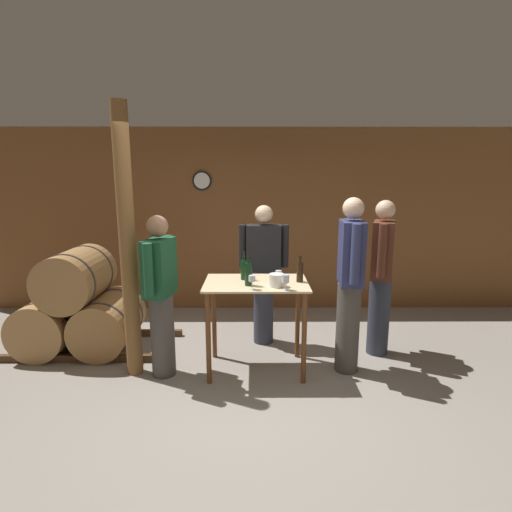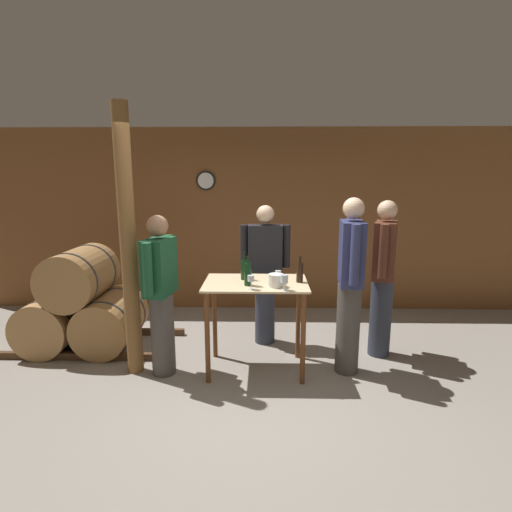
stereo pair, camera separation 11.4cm
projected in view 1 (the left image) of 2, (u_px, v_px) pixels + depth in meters
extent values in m
plane|color=gray|center=(250.00, 390.00, 3.83)|extent=(14.00, 14.00, 0.00)
cube|color=brown|center=(251.00, 221.00, 5.96)|extent=(8.40, 0.05, 2.70)
cylinder|color=black|center=(202.00, 181.00, 5.80)|extent=(0.28, 0.03, 0.28)
cylinder|color=white|center=(202.00, 181.00, 5.79)|extent=(0.23, 0.01, 0.23)
cube|color=#4C331E|center=(69.00, 358.00, 4.40)|extent=(2.25, 0.06, 0.08)
cube|color=#4C331E|center=(94.00, 333.00, 5.10)|extent=(2.25, 0.06, 0.08)
cylinder|color=#AD7F4C|center=(52.00, 323.00, 4.69)|extent=(0.64, 0.89, 0.64)
cylinder|color=#38383D|center=(40.00, 331.00, 4.43)|extent=(0.66, 0.03, 0.66)
cylinder|color=#38383D|center=(63.00, 315.00, 4.96)|extent=(0.66, 0.03, 0.66)
cylinder|color=#9E7242|center=(109.00, 322.00, 4.70)|extent=(0.64, 0.89, 0.64)
cylinder|color=#38383D|center=(100.00, 331.00, 4.43)|extent=(0.66, 0.03, 0.66)
cylinder|color=#38383D|center=(117.00, 315.00, 4.96)|extent=(0.66, 0.03, 0.66)
cylinder|color=#9E7242|center=(76.00, 277.00, 4.59)|extent=(0.64, 0.89, 0.64)
cylinder|color=#38383D|center=(65.00, 284.00, 4.32)|extent=(0.66, 0.03, 0.66)
cylinder|color=#38383D|center=(86.00, 272.00, 4.85)|extent=(0.66, 0.03, 0.66)
cube|color=beige|center=(256.00, 283.00, 4.06)|extent=(1.05, 0.70, 0.02)
cylinder|color=brown|center=(208.00, 339.00, 3.87)|extent=(0.05, 0.05, 0.94)
cylinder|color=brown|center=(304.00, 338.00, 3.87)|extent=(0.05, 0.05, 0.94)
cylinder|color=brown|center=(214.00, 318.00, 4.43)|extent=(0.05, 0.05, 0.94)
cylinder|color=brown|center=(298.00, 317.00, 4.44)|extent=(0.05, 0.05, 0.94)
cylinder|color=brown|center=(128.00, 245.00, 3.90)|extent=(0.16, 0.16, 2.70)
cylinder|color=black|center=(244.00, 270.00, 4.14)|extent=(0.07, 0.07, 0.20)
cylinder|color=black|center=(244.00, 257.00, 4.11)|extent=(0.02, 0.02, 0.09)
cylinder|color=black|center=(244.00, 253.00, 4.10)|extent=(0.03, 0.03, 0.02)
cylinder|color=black|center=(249.00, 274.00, 3.91)|extent=(0.07, 0.07, 0.22)
cylinder|color=black|center=(249.00, 260.00, 3.88)|extent=(0.02, 0.02, 0.07)
cylinder|color=black|center=(249.00, 257.00, 3.88)|extent=(0.03, 0.03, 0.02)
cylinder|color=black|center=(300.00, 272.00, 4.04)|extent=(0.07, 0.07, 0.20)
cylinder|color=black|center=(300.00, 259.00, 4.02)|extent=(0.02, 0.02, 0.07)
cylinder|color=black|center=(300.00, 257.00, 4.01)|extent=(0.03, 0.03, 0.02)
cylinder|color=silver|center=(252.00, 289.00, 3.79)|extent=(0.06, 0.06, 0.00)
cylinder|color=silver|center=(252.00, 285.00, 3.79)|extent=(0.01, 0.01, 0.08)
cylinder|color=silver|center=(252.00, 278.00, 3.77)|extent=(0.06, 0.06, 0.06)
cylinder|color=silver|center=(278.00, 283.00, 4.02)|extent=(0.06, 0.06, 0.00)
cylinder|color=silver|center=(278.00, 279.00, 4.01)|extent=(0.01, 0.01, 0.07)
cylinder|color=silver|center=(279.00, 273.00, 4.00)|extent=(0.06, 0.06, 0.06)
cylinder|color=silver|center=(285.00, 290.00, 3.78)|extent=(0.06, 0.06, 0.00)
cylinder|color=silver|center=(285.00, 286.00, 3.77)|extent=(0.01, 0.01, 0.07)
cylinder|color=silver|center=(285.00, 278.00, 3.75)|extent=(0.07, 0.07, 0.07)
cylinder|color=white|center=(277.00, 280.00, 3.88)|extent=(0.15, 0.15, 0.13)
cylinder|color=#333847|center=(264.00, 307.00, 4.86)|extent=(0.24, 0.24, 0.89)
cube|color=black|center=(264.00, 248.00, 4.72)|extent=(0.40, 0.22, 0.56)
sphere|color=beige|center=(264.00, 214.00, 4.63)|extent=(0.21, 0.21, 0.21)
cylinder|color=black|center=(285.00, 246.00, 4.71)|extent=(0.09, 0.09, 0.50)
cylinder|color=black|center=(243.00, 246.00, 4.71)|extent=(0.09, 0.09, 0.50)
cylinder|color=#4C4742|center=(163.00, 335.00, 4.05)|extent=(0.24, 0.24, 0.85)
cube|color=#194C2D|center=(159.00, 267.00, 3.91)|extent=(0.29, 0.43, 0.56)
sphere|color=#9E7051|center=(157.00, 226.00, 3.83)|extent=(0.21, 0.21, 0.21)
cylinder|color=#194C2D|center=(148.00, 271.00, 3.67)|extent=(0.09, 0.09, 0.51)
cylinder|color=#194C2D|center=(169.00, 259.00, 4.15)|extent=(0.09, 0.09, 0.51)
cylinder|color=#333847|center=(379.00, 316.00, 4.55)|extent=(0.24, 0.24, 0.90)
cube|color=#592D1E|center=(383.00, 250.00, 4.40)|extent=(0.34, 0.45, 0.63)
sphere|color=beige|center=(385.00, 210.00, 4.31)|extent=(0.21, 0.21, 0.21)
cylinder|color=#592D1E|center=(384.00, 243.00, 4.62)|extent=(0.09, 0.09, 0.57)
cylinder|color=#592D1E|center=(382.00, 251.00, 4.16)|extent=(0.09, 0.09, 0.57)
cylinder|color=#4C4742|center=(348.00, 328.00, 4.13)|extent=(0.24, 0.24, 0.94)
cube|color=navy|center=(351.00, 253.00, 3.98)|extent=(0.25, 0.42, 0.64)
sphere|color=beige|center=(353.00, 208.00, 3.89)|extent=(0.21, 0.21, 0.21)
cylinder|color=navy|center=(348.00, 245.00, 4.21)|extent=(0.09, 0.09, 0.57)
cylinder|color=navy|center=(355.00, 254.00, 3.72)|extent=(0.09, 0.09, 0.57)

